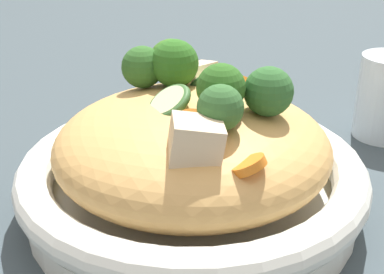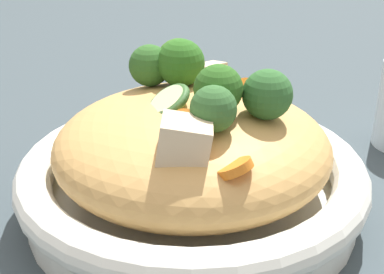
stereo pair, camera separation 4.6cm
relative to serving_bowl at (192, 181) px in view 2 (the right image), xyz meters
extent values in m
plane|color=#384449|center=(0.00, 0.00, -0.03)|extent=(3.00, 3.00, 0.00)
cylinder|color=white|center=(0.00, 0.00, -0.02)|extent=(0.29, 0.29, 0.02)
torus|color=white|center=(0.00, 0.00, 0.01)|extent=(0.30, 0.30, 0.03)
ellipsoid|color=tan|center=(0.00, 0.00, 0.03)|extent=(0.24, 0.24, 0.08)
torus|color=tan|center=(0.03, 0.01, 0.05)|extent=(0.06, 0.06, 0.01)
torus|color=#D6944B|center=(0.00, 0.00, 0.06)|extent=(0.09, 0.09, 0.03)
torus|color=tan|center=(0.04, -0.02, 0.07)|extent=(0.07, 0.07, 0.01)
cone|color=#90B470|center=(-0.01, 0.03, 0.07)|extent=(0.02, 0.02, 0.02)
sphere|color=#2B5E1F|center=(-0.01, 0.03, 0.09)|extent=(0.04, 0.04, 0.04)
cone|color=#8DAF76|center=(-0.02, -0.06, 0.07)|extent=(0.02, 0.02, 0.02)
sphere|color=#35681F|center=(-0.02, -0.06, 0.09)|extent=(0.06, 0.06, 0.04)
cone|color=#98B776|center=(0.01, 0.05, 0.07)|extent=(0.02, 0.02, 0.01)
sphere|color=#32612E|center=(0.01, 0.05, 0.09)|extent=(0.05, 0.05, 0.04)
cone|color=#95B870|center=(-0.04, 0.05, 0.07)|extent=(0.02, 0.02, 0.01)
sphere|color=#2E602D|center=(-0.04, 0.05, 0.09)|extent=(0.05, 0.05, 0.04)
cone|color=#8FB269|center=(0.00, -0.07, 0.07)|extent=(0.02, 0.02, 0.02)
sphere|color=#2E5E25|center=(0.00, -0.07, 0.09)|extent=(0.04, 0.04, 0.04)
cone|color=#98B26B|center=(-0.02, -0.05, 0.07)|extent=(0.02, 0.02, 0.01)
sphere|color=#2B631E|center=(-0.02, -0.05, 0.09)|extent=(0.05, 0.05, 0.04)
cylinder|color=orange|center=(0.02, 0.09, 0.06)|extent=(0.03, 0.03, 0.02)
cylinder|color=orange|center=(-0.05, 0.01, 0.07)|extent=(0.03, 0.02, 0.03)
cylinder|color=orange|center=(0.02, 0.03, 0.08)|extent=(0.03, 0.03, 0.02)
cylinder|color=beige|center=(0.02, -0.01, 0.08)|extent=(0.04, 0.04, 0.02)
torus|color=#396531|center=(0.02, -0.01, 0.08)|extent=(0.05, 0.05, 0.03)
cylinder|color=beige|center=(-0.05, -0.04, 0.07)|extent=(0.03, 0.03, 0.03)
torus|color=#325B30|center=(-0.05, -0.04, 0.07)|extent=(0.04, 0.03, 0.03)
cube|color=beige|center=(0.04, 0.06, 0.07)|extent=(0.05, 0.05, 0.04)
cube|color=beige|center=(-0.06, -0.06, 0.07)|extent=(0.03, 0.03, 0.03)
camera|label=1|loc=(0.27, 0.32, 0.24)|focal=50.44mm
camera|label=2|loc=(0.23, 0.34, 0.24)|focal=50.44mm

